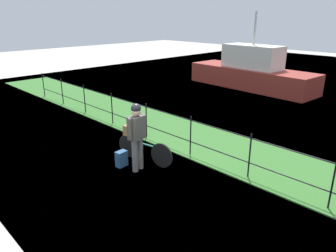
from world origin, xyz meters
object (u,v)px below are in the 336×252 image
object	(u,v)px
wooden_crate	(131,131)
terrier_dog	(132,123)
cyclist_person	(137,131)
moored_boat_mid	(251,72)
bicycle_main	(144,149)
backpack_on_paving	(122,159)

from	to	relation	value
wooden_crate	terrier_dog	distance (m)	0.21
wooden_crate	cyclist_person	xyz separation A→B (m)	(0.64, -0.34, 0.24)
wooden_crate	moored_boat_mid	size ratio (longest dim) A/B	0.06
wooden_crate	moored_boat_mid	xyz separation A→B (m)	(-2.44, 9.74, 0.02)
bicycle_main	wooden_crate	size ratio (longest dim) A/B	4.47
terrier_dog	backpack_on_paving	size ratio (longest dim) A/B	0.81
cyclist_person	moored_boat_mid	bearing A→B (deg)	107.03
terrier_dog	backpack_on_paving	xyz separation A→B (m)	(0.18, -0.50, -0.78)
wooden_crate	bicycle_main	bearing A→B (deg)	10.61
wooden_crate	backpack_on_paving	distance (m)	0.78
backpack_on_paving	moored_boat_mid	size ratio (longest dim) A/B	0.06
bicycle_main	wooden_crate	bearing A→B (deg)	-169.39
cyclist_person	moored_boat_mid	size ratio (longest dim) A/B	0.25
moored_boat_mid	bicycle_main	bearing A→B (deg)	-73.65
terrier_dog	cyclist_person	world-z (taller)	cyclist_person
bicycle_main	cyclist_person	distance (m)	0.82
bicycle_main	terrier_dog	xyz separation A→B (m)	(-0.37, -0.07, 0.64)
cyclist_person	moored_boat_mid	xyz separation A→B (m)	(-3.09, 10.07, -0.21)
bicycle_main	backpack_on_paving	xyz separation A→B (m)	(-0.19, -0.57, -0.14)
bicycle_main	backpack_on_paving	size ratio (longest dim) A/B	4.23
wooden_crate	cyclist_person	bearing A→B (deg)	-27.63
terrier_dog	cyclist_person	xyz separation A→B (m)	(0.62, -0.34, 0.03)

